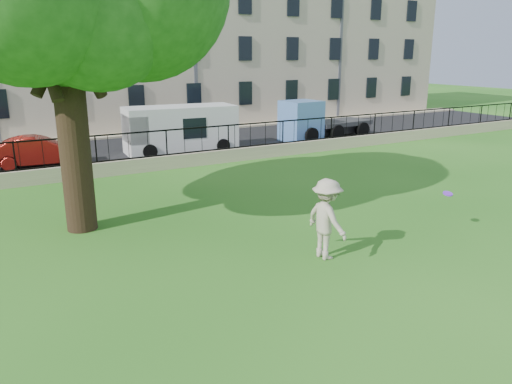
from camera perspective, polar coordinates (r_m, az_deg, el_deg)
ground at (r=12.21m, az=10.00°, el=-8.36°), size 120.00×120.00×0.00m
retaining_wall at (r=22.22m, az=-10.08°, el=3.39°), size 50.00×0.40×0.60m
iron_railing at (r=22.06m, az=-10.19°, el=5.55°), size 50.00×0.05×1.13m
street at (r=26.66m, az=-13.54°, el=4.58°), size 60.00×9.00×0.01m
sidewalk at (r=31.61m, az=-16.29°, el=6.16°), size 60.00×1.40×0.12m
building_row at (r=36.82m, az=-19.40°, el=17.90°), size 56.40×10.40×13.80m
man at (r=12.28m, az=8.08°, el=-3.09°), size 0.80×1.33×2.01m
frisbee at (r=14.87m, az=21.07°, el=-0.17°), size 0.35×0.34×0.12m
red_sedan at (r=24.38m, az=-23.56°, el=4.29°), size 4.22×1.90×1.34m
white_van at (r=25.89m, az=-8.60°, el=7.12°), size 5.70×2.61×2.33m
blue_truck at (r=30.01m, az=7.80°, el=8.27°), size 5.60×2.28×2.30m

